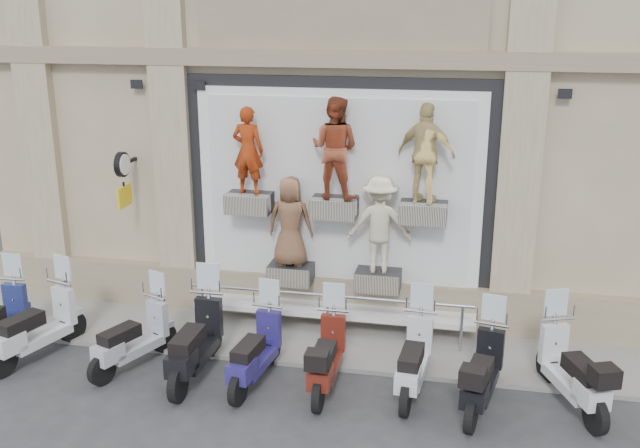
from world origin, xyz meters
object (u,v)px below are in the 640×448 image
Objects in this scene: scooter_c at (132,326)px; guard_rail at (328,319)px; scooter_d at (195,328)px; scooter_g at (414,346)px; scooter_f at (327,344)px; scooter_e at (255,339)px; scooter_h at (483,360)px; clock_sign_bracket at (123,172)px; scooter_b at (35,313)px; scooter_i at (574,357)px.

guard_rail is at bearing 49.33° from scooter_c.
scooter_d is 1.09× the size of scooter_g.
guard_rail is at bearing 100.07° from scooter_f.
scooter_e is 0.98× the size of scooter_h.
scooter_g is at bearing -18.53° from clock_sign_bracket.
scooter_h is at bearing -31.81° from guard_rail.
scooter_b is at bearing -174.08° from scooter_g.
clock_sign_bracket is at bearing 86.73° from scooter_b.
scooter_f is (2.10, 0.06, -0.09)m from scooter_d.
scooter_b is at bearing 179.48° from scooter_f.
clock_sign_bracket is at bearing 165.82° from scooter_g.
scooter_f is at bearing -79.33° from guard_rail.
clock_sign_bracket is at bearing 152.42° from scooter_e.
scooter_e is at bearing 16.17° from scooter_b.
scooter_g is at bearing 23.66° from scooter_c.
guard_rail is 4.96× the size of clock_sign_bracket.
scooter_i reaches higher than guard_rail.
scooter_i reaches higher than scooter_g.
guard_rail is at bearing -6.84° from clock_sign_bracket.
scooter_h is (7.27, -0.08, -0.04)m from scooter_b.
scooter_g is (2.44, 0.22, 0.01)m from scooter_e.
scooter_f reaches higher than guard_rail.
scooter_b is 1.08× the size of scooter_f.
scooter_b is at bearing -157.16° from scooter_c.
scooter_i is at bearing 5.99° from scooter_g.
scooter_c is 6.84m from scooter_i.
clock_sign_bracket is 0.49× the size of scooter_d.
clock_sign_bracket is 2.93m from scooter_b.
scooter_d reaches higher than scooter_g.
scooter_h is (4.44, -0.02, -0.07)m from scooter_d.
clock_sign_bracket is at bearing 137.94° from scooter_c.
scooter_e is 0.98× the size of scooter_g.
scooter_b reaches higher than scooter_f.
guard_rail is 2.45m from scooter_d.
clock_sign_bracket reaches higher than scooter_i.
scooter_h is at bearing 20.76° from scooter_c.
scooter_g reaches higher than scooter_f.
scooter_c is 2.10m from scooter_e.
clock_sign_bracket is 3.53m from scooter_d.
guard_rail is at bearing 159.74° from scooter_h.
scooter_i reaches higher than scooter_h.
scooter_e is at bearing -168.87° from scooter_h.
clock_sign_bracket reaches higher than scooter_g.
scooter_i reaches higher than scooter_c.
clock_sign_bracket is 0.55× the size of scooter_f.
scooter_h reaches higher than scooter_e.
scooter_h is 1.32m from scooter_i.
scooter_f is 2.33m from scooter_h.
clock_sign_bracket is 0.53× the size of scooter_h.
scooter_b is 1.05× the size of scooter_h.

